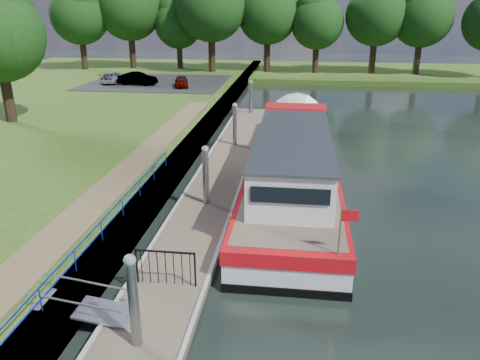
# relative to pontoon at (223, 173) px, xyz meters

# --- Properties ---
(ground) EXTENTS (160.00, 160.00, 0.00)m
(ground) POSITION_rel_pontoon_xyz_m (0.00, -13.00, -0.18)
(ground) COLOR black
(ground) RESTS_ON ground
(bank_edge) EXTENTS (1.10, 90.00, 0.78)m
(bank_edge) POSITION_rel_pontoon_xyz_m (-2.55, 2.00, 0.20)
(bank_edge) COLOR #473D2D
(bank_edge) RESTS_ON ground
(far_bank) EXTENTS (60.00, 18.00, 0.60)m
(far_bank) POSITION_rel_pontoon_xyz_m (12.00, 39.00, 0.12)
(far_bank) COLOR #2E4B15
(far_bank) RESTS_ON ground
(footpath) EXTENTS (1.60, 40.00, 0.05)m
(footpath) POSITION_rel_pontoon_xyz_m (-4.40, -5.00, 0.62)
(footpath) COLOR brown
(footpath) RESTS_ON riverbank
(carpark) EXTENTS (14.00, 12.00, 0.06)m
(carpark) POSITION_rel_pontoon_xyz_m (-11.00, 25.00, 0.62)
(carpark) COLOR black
(carpark) RESTS_ON riverbank
(blue_fence) EXTENTS (0.04, 18.04, 0.72)m
(blue_fence) POSITION_rel_pontoon_xyz_m (-2.75, -10.00, 1.13)
(blue_fence) COLOR #0C2DBF
(blue_fence) RESTS_ON riverbank
(pontoon) EXTENTS (2.50, 30.00, 0.56)m
(pontoon) POSITION_rel_pontoon_xyz_m (0.00, 0.00, 0.00)
(pontoon) COLOR brown
(pontoon) RESTS_ON ground
(mooring_piles) EXTENTS (0.30, 27.30, 3.55)m
(mooring_piles) POSITION_rel_pontoon_xyz_m (0.00, 0.00, 1.10)
(mooring_piles) COLOR gray
(mooring_piles) RESTS_ON ground
(gangway) EXTENTS (2.58, 1.00, 0.92)m
(gangway) POSITION_rel_pontoon_xyz_m (-1.85, -12.50, 0.44)
(gangway) COLOR #A5A8AD
(gangway) RESTS_ON ground
(gate_panel) EXTENTS (1.85, 0.05, 1.15)m
(gate_panel) POSITION_rel_pontoon_xyz_m (-0.00, -10.80, 0.97)
(gate_panel) COLOR black
(gate_panel) RESTS_ON ground
(barge) EXTENTS (4.36, 21.15, 4.78)m
(barge) POSITION_rel_pontoon_xyz_m (3.60, -0.02, 0.90)
(barge) COLOR black
(barge) RESTS_ON ground
(horizon_trees) EXTENTS (54.38, 10.03, 12.87)m
(horizon_trees) POSITION_rel_pontoon_xyz_m (-1.61, 35.68, 7.76)
(horizon_trees) COLOR #332316
(horizon_trees) RESTS_ON ground
(car_a) EXTENTS (2.00, 3.35, 1.07)m
(car_a) POSITION_rel_pontoon_xyz_m (-7.74, 22.45, 1.18)
(car_a) COLOR #999999
(car_a) RESTS_ON carpark
(car_b) EXTENTS (3.91, 1.62, 1.26)m
(car_b) POSITION_rel_pontoon_xyz_m (-12.36, 23.03, 1.28)
(car_b) COLOR #999999
(car_b) RESTS_ON carpark
(car_c) EXTENTS (1.66, 3.89, 1.12)m
(car_c) POSITION_rel_pontoon_xyz_m (-15.30, 23.99, 1.21)
(car_c) COLOR #999999
(car_c) RESTS_ON carpark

